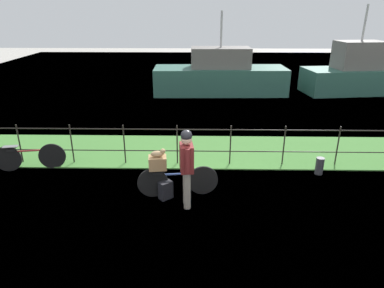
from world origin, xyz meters
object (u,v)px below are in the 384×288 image
(wooden_crate, at_px, (158,163))
(bicycle_main, at_px, (177,181))
(bicycle_parked, at_px, (29,157))
(mooring_bollard, at_px, (319,166))
(cyclist_person, at_px, (187,162))
(moored_boat_mid, at_px, (220,76))
(moored_boat_near, at_px, (356,74))
(terrier_dog, at_px, (158,153))
(backpack_on_paving, at_px, (166,190))

(wooden_crate, bearing_deg, bicycle_main, 7.21)
(bicycle_parked, bearing_deg, wooden_crate, -20.35)
(mooring_bollard, bearing_deg, wooden_crate, -163.15)
(cyclist_person, height_order, bicycle_parked, cyclist_person)
(mooring_bollard, relative_size, moored_boat_mid, 0.07)
(moored_boat_near, bearing_deg, bicycle_parked, -143.24)
(terrier_dog, distance_m, mooring_bollard, 4.11)
(mooring_bollard, distance_m, moored_boat_near, 10.06)
(bicycle_main, xyz_separation_m, moored_boat_mid, (1.46, 9.81, 0.47))
(terrier_dog, xyz_separation_m, moored_boat_near, (8.40, 10.13, -0.14))
(moored_boat_near, bearing_deg, cyclist_person, -126.57)
(terrier_dog, distance_m, moored_boat_near, 13.16)
(terrier_dog, height_order, bicycle_parked, terrier_dog)
(bicycle_parked, relative_size, moored_boat_near, 0.34)
(cyclist_person, relative_size, bicycle_parked, 0.98)
(moored_boat_mid, bearing_deg, cyclist_person, -96.89)
(terrier_dog, height_order, moored_boat_mid, moored_boat_mid)
(bicycle_main, xyz_separation_m, mooring_bollard, (3.48, 1.12, -0.14))
(wooden_crate, height_order, moored_boat_near, moored_boat_near)
(moored_boat_mid, bearing_deg, moored_boat_near, 2.38)
(mooring_bollard, bearing_deg, moored_boat_near, 63.12)
(backpack_on_paving, xyz_separation_m, mooring_bollard, (3.72, 1.27, 0.02))
(mooring_bollard, bearing_deg, terrier_dog, -163.10)
(backpack_on_paving, height_order, mooring_bollard, mooring_bollard)
(terrier_dog, distance_m, bicycle_parked, 3.74)
(backpack_on_paving, relative_size, moored_boat_near, 0.08)
(wooden_crate, xyz_separation_m, cyclist_person, (0.63, -0.37, 0.19))
(terrier_dog, bearing_deg, backpack_on_paving, -34.27)
(mooring_bollard, height_order, moored_boat_near, moored_boat_near)
(bicycle_main, bearing_deg, terrier_dog, -172.79)
(bicycle_main, height_order, bicycle_parked, bicycle_main)
(bicycle_main, bearing_deg, mooring_bollard, 17.92)
(cyclist_person, bearing_deg, mooring_bollard, 25.47)
(bicycle_main, bearing_deg, wooden_crate, -172.79)
(wooden_crate, bearing_deg, mooring_bollard, 16.85)
(moored_boat_near, distance_m, moored_boat_mid, 6.56)
(terrier_dog, height_order, moored_boat_near, moored_boat_near)
(cyclist_person, relative_size, backpack_on_paving, 4.21)
(terrier_dog, height_order, backpack_on_paving, terrier_dog)
(wooden_crate, relative_size, moored_boat_near, 0.07)
(wooden_crate, xyz_separation_m, terrier_dog, (0.02, 0.00, 0.22))
(bicycle_main, distance_m, moored_boat_near, 12.89)
(wooden_crate, distance_m, bicycle_parked, 3.69)
(terrier_dog, xyz_separation_m, backpack_on_paving, (0.14, -0.09, -0.83))
(moored_boat_mid, bearing_deg, bicycle_main, -98.47)
(bicycle_main, xyz_separation_m, bicycle_parked, (-3.84, 1.22, -0.00))
(backpack_on_paving, bearing_deg, wooden_crate, -68.80)
(bicycle_parked, xyz_separation_m, moored_boat_mid, (5.30, 8.59, 0.47))
(cyclist_person, bearing_deg, moored_boat_near, 53.43)
(terrier_dog, relative_size, moored_boat_near, 0.06)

